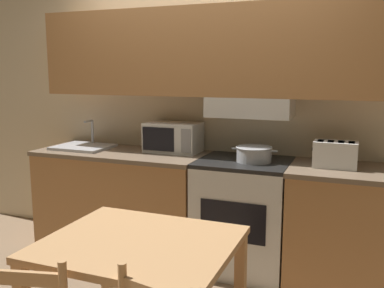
{
  "coord_description": "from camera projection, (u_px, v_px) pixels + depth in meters",
  "views": [
    {
      "loc": [
        1.21,
        -3.52,
        1.59
      ],
      "look_at": [
        0.05,
        -0.56,
        1.05
      ],
      "focal_mm": 40.0,
      "sensor_mm": 36.0,
      "label": 1
    }
  ],
  "objects": [
    {
      "name": "lower_counter_right_stub",
      "position": [
        337.0,
        227.0,
        3.17
      ],
      "size": [
        0.71,
        0.65,
        0.9
      ],
      "color": "#B27A47",
      "rests_on": "ground_plane"
    },
    {
      "name": "ground_plane",
      "position": [
        209.0,
        246.0,
        3.93
      ],
      "size": [
        16.0,
        16.0,
        0.0
      ],
      "primitive_type": "plane",
      "color": "#7F664C"
    },
    {
      "name": "lower_counter_main",
      "position": [
        123.0,
        200.0,
        3.82
      ],
      "size": [
        1.5,
        0.65,
        0.9
      ],
      "color": "#B27A47",
      "rests_on": "ground_plane"
    },
    {
      "name": "cooking_pot",
      "position": [
        254.0,
        154.0,
        3.3
      ],
      "size": [
        0.36,
        0.28,
        0.12
      ],
      "color": "#B7BABF",
      "rests_on": "stove_range"
    },
    {
      "name": "wall_back",
      "position": [
        209.0,
        82.0,
        3.61
      ],
      "size": [
        5.31,
        0.38,
        2.55
      ],
      "color": "beige",
      "rests_on": "ground_plane"
    },
    {
      "name": "dining_table",
      "position": [
        140.0,
        264.0,
        2.1
      ],
      "size": [
        0.92,
        0.77,
        0.78
      ],
      "color": "tan",
      "rests_on": "ground_plane"
    },
    {
      "name": "microwave",
      "position": [
        173.0,
        137.0,
        3.7
      ],
      "size": [
        0.47,
        0.29,
        0.25
      ],
      "color": "silver",
      "rests_on": "lower_counter_main"
    },
    {
      "name": "stove_range",
      "position": [
        243.0,
        215.0,
        3.43
      ],
      "size": [
        0.71,
        0.63,
        0.9
      ],
      "color": "silver",
      "rests_on": "ground_plane"
    },
    {
      "name": "sink_basin",
      "position": [
        83.0,
        146.0,
        3.89
      ],
      "size": [
        0.48,
        0.41,
        0.25
      ],
      "color": "#B7BABF",
      "rests_on": "lower_counter_main"
    },
    {
      "name": "toaster",
      "position": [
        335.0,
        154.0,
        3.09
      ],
      "size": [
        0.32,
        0.18,
        0.19
      ],
      "color": "silver",
      "rests_on": "lower_counter_right_stub"
    }
  ]
}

